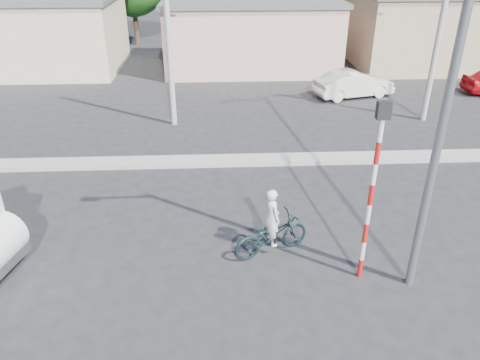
{
  "coord_description": "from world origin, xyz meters",
  "views": [
    {
      "loc": [
        -0.1,
        -7.23,
        7.26
      ],
      "look_at": [
        0.46,
        4.14,
        1.3
      ],
      "focal_mm": 35.0,
      "sensor_mm": 36.0,
      "label": 1
    }
  ],
  "objects_px": {
    "bicycle": "(271,235)",
    "traffic_pole": "(373,181)",
    "car_cream": "(354,84)",
    "streetlight": "(444,75)",
    "cyclist": "(272,227)"
  },
  "relations": [
    {
      "from": "bicycle",
      "to": "traffic_pole",
      "type": "distance_m",
      "value": 3.07
    },
    {
      "from": "car_cream",
      "to": "streetlight",
      "type": "relative_size",
      "value": 0.44
    },
    {
      "from": "traffic_pole",
      "to": "streetlight",
      "type": "distance_m",
      "value": 2.56
    },
    {
      "from": "cyclist",
      "to": "car_cream",
      "type": "xyz_separation_m",
      "value": [
        5.57,
        12.93,
        -0.12
      ]
    },
    {
      "from": "bicycle",
      "to": "traffic_pole",
      "type": "xyz_separation_m",
      "value": [
        2.02,
        -1.05,
        2.06
      ]
    },
    {
      "from": "car_cream",
      "to": "streetlight",
      "type": "bearing_deg",
      "value": 154.63
    },
    {
      "from": "cyclist",
      "to": "car_cream",
      "type": "bearing_deg",
      "value": -46.04
    },
    {
      "from": "bicycle",
      "to": "traffic_pole",
      "type": "relative_size",
      "value": 0.47
    },
    {
      "from": "bicycle",
      "to": "streetlight",
      "type": "relative_size",
      "value": 0.23
    },
    {
      "from": "bicycle",
      "to": "streetlight",
      "type": "height_order",
      "value": "streetlight"
    },
    {
      "from": "streetlight",
      "to": "cyclist",
      "type": "bearing_deg",
      "value": 155.55
    },
    {
      "from": "bicycle",
      "to": "traffic_pole",
      "type": "height_order",
      "value": "traffic_pole"
    },
    {
      "from": "streetlight",
      "to": "car_cream",
      "type": "bearing_deg",
      "value": 79.63
    },
    {
      "from": "cyclist",
      "to": "streetlight",
      "type": "relative_size",
      "value": 0.17
    },
    {
      "from": "bicycle",
      "to": "cyclist",
      "type": "bearing_deg",
      "value": -112.72
    }
  ]
}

